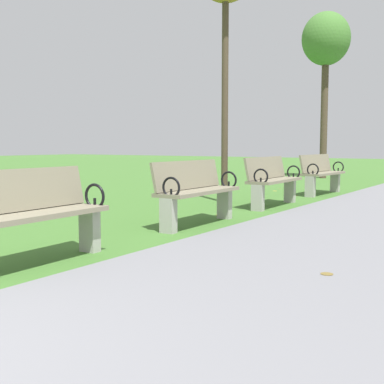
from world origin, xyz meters
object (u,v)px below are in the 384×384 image
Objects in this scene: park_bench_2 at (29,214)px; tree_3 at (326,42)px; park_bench_5 at (321,173)px; park_bench_3 at (196,191)px; park_bench_4 at (272,180)px.

tree_3 is (-1.81, 13.40, 3.97)m from park_bench_2.
tree_3 reaches higher than park_bench_5.
park_bench_3 is at bearing 90.00° from park_bench_2.
park_bench_2 is 0.30× the size of tree_3.
park_bench_2 and park_bench_3 have the same top height.
park_bench_5 is at bearing 90.00° from park_bench_3.
tree_3 is at bearing 108.59° from park_bench_5.
park_bench_4 is (-0.00, 5.39, 0.00)m from park_bench_2.
park_bench_4 is (0.00, 2.56, 0.00)m from park_bench_3.
park_bench_3 is at bearing -80.29° from tree_3.
park_bench_3 is 5.20m from park_bench_5.
tree_3 is at bearing 99.71° from park_bench_3.
park_bench_2 and park_bench_5 have the same top height.
park_bench_2 is 5.39m from park_bench_4.
park_bench_3 and park_bench_5 have the same top height.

